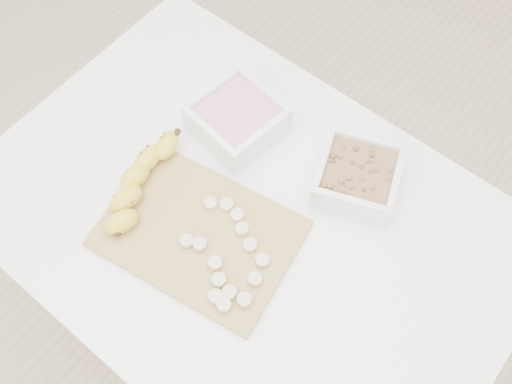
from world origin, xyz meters
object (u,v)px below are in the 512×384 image
Objects in this scene: cutting_board at (199,234)px; banana at (140,183)px; bowl_granola at (357,177)px; bowl_yogurt at (237,119)px; table at (247,238)px.

cutting_board is 1.49× the size of banana.
bowl_yogurt is at bearing -170.99° from bowl_granola.
bowl_granola reaches higher than banana.
cutting_board reaches higher than table.
table is at bearing -46.07° from bowl_yogurt.
cutting_board is at bearing -118.96° from table.
banana is at bearing -139.23° from bowl_granola.
bowl_yogurt reaches higher than table.
bowl_yogurt is (-0.14, 0.14, 0.13)m from table.
table is 0.14m from cutting_board.
table is at bearing 19.23° from banana.
cutting_board is (0.09, -0.22, -0.03)m from bowl_yogurt.
table is 4.34× the size of banana.
table is 2.91× the size of cutting_board.
cutting_board is at bearing -67.31° from bowl_yogurt.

